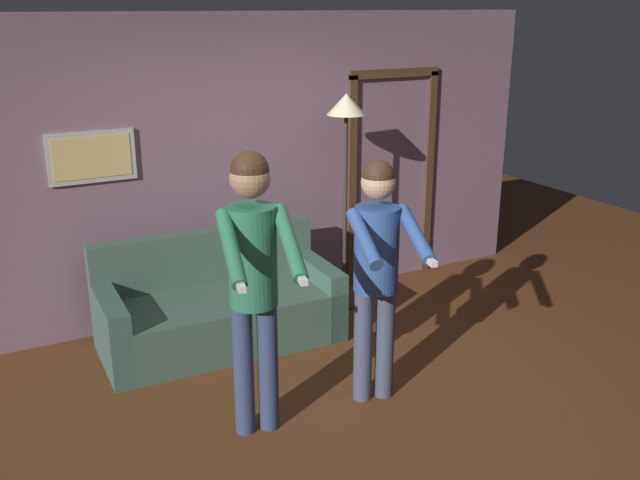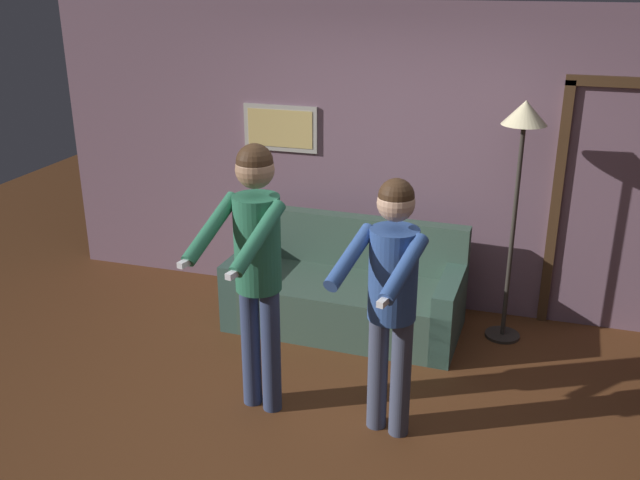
{
  "view_description": "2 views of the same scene",
  "coord_description": "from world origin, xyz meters",
  "px_view_note": "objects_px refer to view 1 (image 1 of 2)",
  "views": [
    {
      "loc": [
        -2.06,
        -3.66,
        2.65
      ],
      "look_at": [
        -0.06,
        0.08,
        1.24
      ],
      "focal_mm": 40.0,
      "sensor_mm": 36.0,
      "label": 1
    },
    {
      "loc": [
        1.13,
        -3.79,
        2.84
      ],
      "look_at": [
        -0.14,
        0.24,
        1.22
      ],
      "focal_mm": 40.0,
      "sensor_mm": 36.0,
      "label": 2
    }
  ],
  "objects_px": {
    "couch": "(219,310)",
    "torchiere_lamp": "(346,131)",
    "person_standing_left": "(253,267)",
    "person_standing_right": "(377,260)"
  },
  "relations": [
    {
      "from": "couch",
      "to": "torchiere_lamp",
      "type": "height_order",
      "value": "torchiere_lamp"
    },
    {
      "from": "person_standing_left",
      "to": "person_standing_right",
      "type": "bearing_deg",
      "value": -0.67
    },
    {
      "from": "torchiere_lamp",
      "to": "person_standing_left",
      "type": "xyz_separation_m",
      "value": [
        -1.52,
        -1.52,
        -0.48
      ]
    },
    {
      "from": "couch",
      "to": "person_standing_left",
      "type": "bearing_deg",
      "value": -99.98
    },
    {
      "from": "couch",
      "to": "torchiere_lamp",
      "type": "distance_m",
      "value": 1.87
    },
    {
      "from": "torchiere_lamp",
      "to": "person_standing_left",
      "type": "height_order",
      "value": "torchiere_lamp"
    },
    {
      "from": "couch",
      "to": "torchiere_lamp",
      "type": "xyz_separation_m",
      "value": [
        1.29,
        0.18,
        1.34
      ]
    },
    {
      "from": "couch",
      "to": "person_standing_right",
      "type": "relative_size",
      "value": 1.13
    },
    {
      "from": "couch",
      "to": "person_standing_left",
      "type": "xyz_separation_m",
      "value": [
        -0.24,
        -1.34,
        0.86
      ]
    },
    {
      "from": "couch",
      "to": "torchiere_lamp",
      "type": "bearing_deg",
      "value": 7.94
    }
  ]
}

